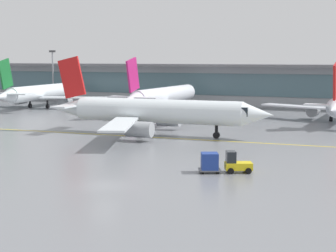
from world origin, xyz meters
TOP-DOWN VIEW (x-y plane):
  - ground_plane at (0.00, 0.00)m, footprint 400.00×400.00m
  - taxiway_centreline_stripe at (-7.27, 27.07)m, footprint 109.91×5.19m
  - terminal_concourse at (0.00, 81.04)m, footprint 168.94×11.00m
  - gate_airplane_0 at (-48.09, 58.64)m, footprint 30.81×33.17m
  - gate_airplane_1 at (-18.48, 58.62)m, footprint 31.37×33.75m
  - taxiing_regional_jet at (-7.71, 29.05)m, footprint 34.09×31.69m
  - baggage_tug at (9.28, 9.37)m, footprint 2.94×2.40m
  - cargo_dolly_lead at (6.91, 8.34)m, footprint 2.56×2.30m
  - apron_light_mast_0 at (-55.14, 73.35)m, footprint 1.80×0.36m

SIDE VIEW (x-z plane):
  - ground_plane at x=0.00m, z-range 0.00..0.00m
  - taxiway_centreline_stripe at x=-7.27m, z-range 0.00..0.01m
  - baggage_tug at x=9.28m, z-range -0.16..1.94m
  - cargo_dolly_lead at x=6.91m, z-range 0.08..2.02m
  - gate_airplane_0 at x=-48.09m, z-range -2.20..8.79m
  - gate_airplane_1 at x=-18.48m, z-range -2.24..8.94m
  - taxiing_regional_jet at x=-7.71m, z-range -2.26..9.04m
  - terminal_concourse at x=0.00m, z-range 0.12..9.72m
  - apron_light_mast_0 at x=-55.14m, z-range 0.68..13.62m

